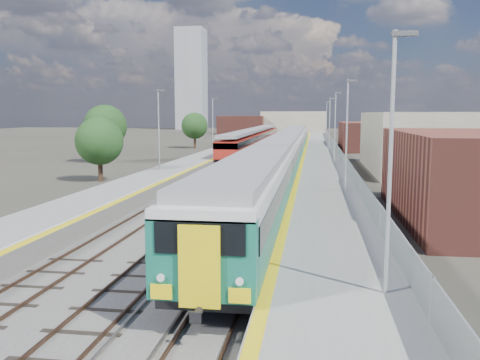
# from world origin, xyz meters

# --- Properties ---
(ground) EXTENTS (320.00, 320.00, 0.00)m
(ground) POSITION_xyz_m (0.00, 50.00, 0.00)
(ground) COLOR #47443A
(ground) RESTS_ON ground
(ballast_bed) EXTENTS (10.50, 155.00, 0.06)m
(ballast_bed) POSITION_xyz_m (-2.25, 52.50, 0.03)
(ballast_bed) COLOR #565451
(ballast_bed) RESTS_ON ground
(tracks) EXTENTS (8.96, 160.00, 0.17)m
(tracks) POSITION_xyz_m (-1.65, 54.18, 0.11)
(tracks) COLOR #4C3323
(tracks) RESTS_ON ground
(platform_right) EXTENTS (4.70, 155.00, 8.52)m
(platform_right) POSITION_xyz_m (5.28, 52.49, 0.54)
(platform_right) COLOR slate
(platform_right) RESTS_ON ground
(platform_left) EXTENTS (4.30, 155.00, 8.52)m
(platform_left) POSITION_xyz_m (-9.05, 52.49, 0.52)
(platform_left) COLOR slate
(platform_left) RESTS_ON ground
(buildings) EXTENTS (72.00, 185.50, 40.00)m
(buildings) POSITION_xyz_m (-18.12, 138.60, 10.70)
(buildings) COLOR brown
(buildings) RESTS_ON ground
(green_train) EXTENTS (3.10, 86.04, 3.41)m
(green_train) POSITION_xyz_m (1.50, 43.02, 2.40)
(green_train) COLOR black
(green_train) RESTS_ON ground
(red_train) EXTENTS (2.90, 58.76, 3.66)m
(red_train) POSITION_xyz_m (-5.50, 73.14, 2.16)
(red_train) COLOR black
(red_train) RESTS_ON ground
(tree_a) EXTENTS (4.38, 4.38, 5.94)m
(tree_a) POSITION_xyz_m (-15.13, 31.56, 3.74)
(tree_a) COLOR #382619
(tree_a) RESTS_ON ground
(tree_b) EXTENTS (5.47, 5.47, 7.42)m
(tree_b) POSITION_xyz_m (-22.06, 49.25, 4.67)
(tree_b) COLOR #382619
(tree_b) RESTS_ON ground
(tree_c) EXTENTS (4.79, 4.79, 6.49)m
(tree_c) POSITION_xyz_m (-17.20, 77.97, 4.08)
(tree_c) COLOR #382619
(tree_c) RESTS_ON ground
(tree_d) EXTENTS (4.72, 4.72, 6.40)m
(tree_d) POSITION_xyz_m (23.21, 62.07, 4.03)
(tree_d) COLOR #382619
(tree_d) RESTS_ON ground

